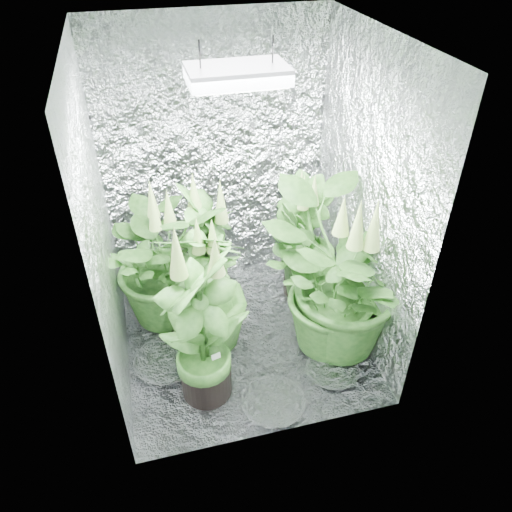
{
  "coord_description": "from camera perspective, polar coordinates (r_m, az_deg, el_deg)",
  "views": [
    {
      "loc": [
        -0.54,
        -2.45,
        2.57
      ],
      "look_at": [
        0.1,
        0.0,
        0.69
      ],
      "focal_mm": 35.0,
      "sensor_mm": 36.0,
      "label": 1
    }
  ],
  "objects": [
    {
      "name": "ceiling",
      "position": [
        2.57,
        -2.25,
        23.71
      ],
      "size": [
        1.6,
        1.6,
        0.01
      ],
      "primitive_type": "cube",
      "color": "white",
      "rests_on": "walls"
    },
    {
      "name": "plant_d",
      "position": [
        3.21,
        -5.87,
        -3.99
      ],
      "size": [
        0.68,
        0.68,
        1.06
      ],
      "rotation": [
        0.0,
        0.0,
        2.85
      ],
      "color": "black",
      "rests_on": "ground"
    },
    {
      "name": "circulation_fan",
      "position": [
        4.05,
        4.55,
        -0.05
      ],
      "size": [
        0.21,
        0.32,
        0.39
      ],
      "rotation": [
        0.0,
        0.0,
        0.43
      ],
      "color": "black",
      "rests_on": "ground"
    },
    {
      "name": "plant_b",
      "position": [
        3.57,
        -5.74,
        0.69
      ],
      "size": [
        0.66,
        0.66,
        1.08
      ],
      "rotation": [
        0.0,
        0.0,
        1.22
      ],
      "color": "black",
      "rests_on": "ground"
    },
    {
      "name": "plant_a",
      "position": [
        3.49,
        -10.63,
        -0.54
      ],
      "size": [
        1.08,
        1.08,
        1.06
      ],
      "rotation": [
        0.0,
        0.0,
        0.28
      ],
      "color": "black",
      "rests_on": "ground"
    },
    {
      "name": "ground",
      "position": [
        3.59,
        -1.5,
        -9.18
      ],
      "size": [
        1.6,
        1.6,
        0.0
      ],
      "primitive_type": "plane",
      "color": "white",
      "rests_on": "ground"
    },
    {
      "name": "plant_f",
      "position": [
        2.89,
        -6.18,
        -8.34
      ],
      "size": [
        0.79,
        0.79,
        1.18
      ],
      "rotation": [
        0.0,
        0.0,
        4.06
      ],
      "color": "black",
      "rests_on": "ground"
    },
    {
      "name": "plant_e",
      "position": [
        3.16,
        9.59,
        -3.08
      ],
      "size": [
        1.25,
        1.25,
        1.22
      ],
      "rotation": [
        0.0,
        0.0,
        2.85
      ],
      "color": "black",
      "rests_on": "ground"
    },
    {
      "name": "walls",
      "position": [
        2.96,
        -1.8,
        4.48
      ],
      "size": [
        1.62,
        1.62,
        2.0
      ],
      "color": "white",
      "rests_on": "ground"
    },
    {
      "name": "plant_c",
      "position": [
        3.69,
        5.38,
        1.64
      ],
      "size": [
        0.66,
        0.66,
        1.01
      ],
      "rotation": [
        0.0,
        0.0,
        1.95
      ],
      "color": "black",
      "rests_on": "ground"
    },
    {
      "name": "grow_lamp",
      "position": [
        2.62,
        -2.16,
        19.99
      ],
      "size": [
        0.5,
        0.3,
        0.22
      ],
      "color": "gray",
      "rests_on": "ceiling"
    },
    {
      "name": "plant_label",
      "position": [
        3.05,
        -4.53,
        -11.76
      ],
      "size": [
        0.06,
        0.04,
        0.09
      ],
      "primitive_type": "cube",
      "rotation": [
        -0.21,
        0.0,
        0.24
      ],
      "color": "white",
      "rests_on": "plant_f"
    }
  ]
}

